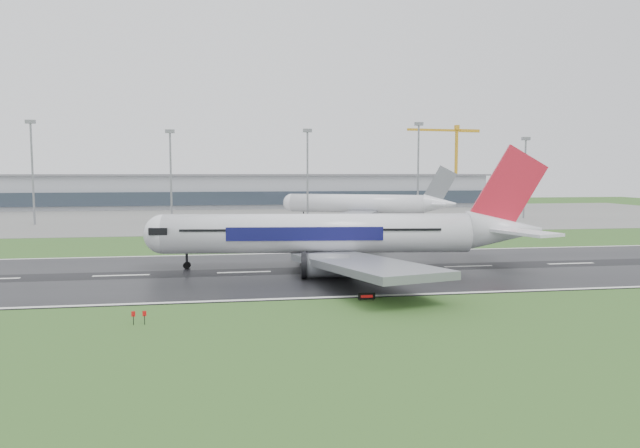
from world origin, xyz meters
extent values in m
plane|color=#2C541E|center=(0.00, 0.00, 0.00)|extent=(520.00, 520.00, 0.00)
cube|color=black|center=(0.00, 0.00, 0.05)|extent=(400.00, 45.00, 0.10)
cube|color=slate|center=(0.00, 125.00, 0.04)|extent=(400.00, 130.00, 0.08)
cube|color=gray|center=(0.00, 185.00, 7.50)|extent=(240.00, 36.00, 15.00)
cylinder|color=gray|center=(-63.65, 100.00, 16.03)|extent=(0.64, 0.64, 32.07)
cylinder|color=gray|center=(-20.89, 100.00, 14.75)|extent=(0.64, 0.64, 29.51)
cylinder|color=gray|center=(24.48, 100.00, 15.13)|extent=(0.64, 0.64, 30.25)
cylinder|color=gray|center=(63.70, 100.00, 16.48)|extent=(0.64, 0.64, 32.97)
cylinder|color=gray|center=(103.90, 100.00, 14.10)|extent=(0.64, 0.64, 28.21)
camera|label=1|loc=(-2.63, -98.85, 17.09)|focal=32.97mm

